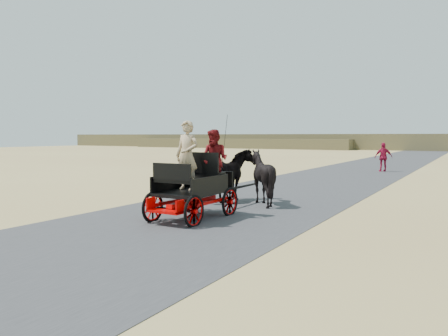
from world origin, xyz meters
The scene contains 10 objects.
ground centered at (0.00, 0.00, 0.00)m, with size 140.00×140.00×0.00m, color tan.
road centered at (0.00, 0.00, 0.01)m, with size 6.00×140.00×0.01m, color #38383A.
ridge_far centered at (0.00, 62.00, 1.20)m, with size 140.00×6.00×2.40m, color brown.
ridge_near centered at (-30.00, 58.00, 0.80)m, with size 40.00×4.00×1.60m, color brown.
carriage centered at (-0.06, 1.62, 0.36)m, with size 1.30×2.40×0.72m, color black, non-canonical shape.
horse_left centered at (-0.61, 4.62, 0.85)m, with size 0.91×2.01×1.70m, color black.
horse_right centered at (0.49, 4.62, 0.85)m, with size 1.37×1.54×1.70m, color black.
driver_man centered at (-0.26, 1.67, 1.62)m, with size 0.66×0.43×1.80m, color tan.
passenger_woman centered at (0.24, 2.22, 1.51)m, with size 0.77×0.60×1.58m, color #660C0F.
pedestrian centered at (1.41, 19.43, 0.86)m, with size 1.01×0.42×1.73m, color maroon.
Camera 1 is at (6.25, -7.59, 2.13)m, focal length 35.00 mm.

